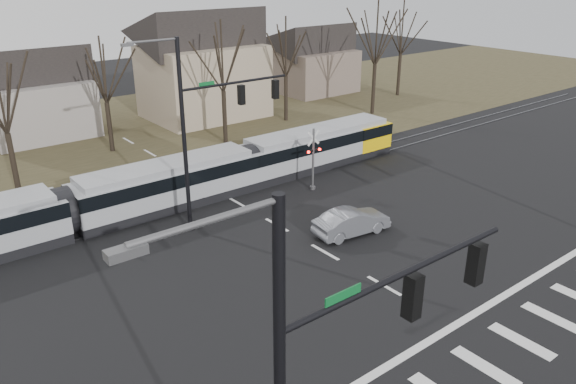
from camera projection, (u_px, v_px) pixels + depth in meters
ground at (419, 306)px, 23.77m from camera, size 140.00×140.00×0.00m
grass_verge at (118, 135)px, 47.01m from camera, size 140.00×28.00×0.01m
crosswalk at (504, 353)px, 20.86m from camera, size 27.00×2.60×0.01m
stop_line at (455, 326)px, 22.46m from camera, size 28.00×0.35×0.01m
lane_dashes at (219, 192)px, 35.39m from camera, size 0.18×30.00×0.01m
rail_pair at (221, 193)px, 35.23m from camera, size 90.00×1.52×0.06m
tram at (166, 183)px, 32.76m from camera, size 36.09×2.68×2.74m
sedan at (352, 222)px, 29.78m from camera, size 2.60×4.65×1.41m
signal_pole_near_left at (343, 381)px, 11.29m from camera, size 9.28×0.44×10.20m
signal_pole_far at (210, 123)px, 29.30m from camera, size 9.28×0.44×10.20m
rail_crossing_signal at (313, 161)px, 35.20m from camera, size 1.08×0.36×4.00m
tree_row at (168, 84)px, 41.89m from camera, size 59.20×7.20×10.00m
house_b at (34, 88)px, 45.54m from camera, size 8.64×7.56×7.65m
house_c at (202, 60)px, 50.89m from camera, size 10.80×8.64×10.10m
house_d at (313, 55)px, 61.40m from camera, size 8.64×7.56×7.65m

